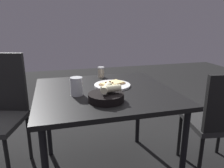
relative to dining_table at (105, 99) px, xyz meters
The scene contains 6 objects.
dining_table is the anchor object (origin of this frame).
pizza_plate 0.14m from the dining_table, 136.93° to the left, with size 0.28×0.28×0.04m.
bread_basket 0.24m from the dining_table, 10.21° to the right, with size 0.23×0.23×0.11m.
beer_glass 0.25m from the dining_table, 75.39° to the right, with size 0.08×0.08×0.12m.
pepper_shaker 0.39m from the dining_table, behind, with size 0.06×0.06×0.09m.
chair_near 0.89m from the dining_table, 75.68° to the left, with size 0.50×0.50×0.86m.
Camera 1 is at (1.48, -0.35, 1.21)m, focal length 35.48 mm.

